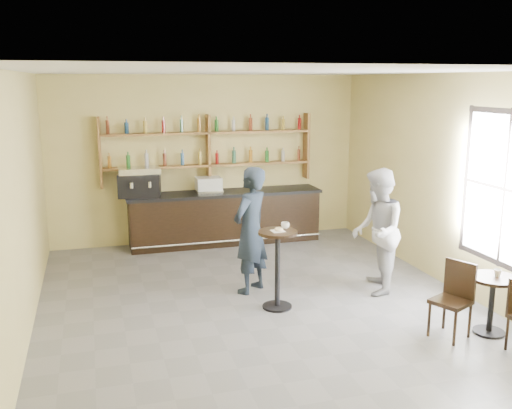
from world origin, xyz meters
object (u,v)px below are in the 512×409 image
object	(u,v)px
patron_second	(377,231)
man_main	(251,230)
bar_counter	(225,217)
espresso_machine	(140,182)
chair_west	(451,301)
cafe_table	(491,305)
pedestal_table	(277,270)
pastry_case	(208,185)

from	to	relation	value
patron_second	man_main	bearing A→B (deg)	-82.80
bar_counter	espresso_machine	xyz separation A→B (m)	(-1.59, 0.00, 0.77)
chair_west	patron_second	world-z (taller)	patron_second
cafe_table	patron_second	xyz separation A→B (m)	(-0.69, 1.70, 0.56)
man_main	patron_second	size ratio (longest dim) A/B	1.01
espresso_machine	man_main	world-z (taller)	man_main
pedestal_table	cafe_table	xyz separation A→B (m)	(2.28, -1.52, -0.18)
bar_counter	man_main	distance (m)	2.70
espresso_machine	pastry_case	world-z (taller)	espresso_machine
pastry_case	man_main	bearing A→B (deg)	-95.94
pastry_case	patron_second	bearing A→B (deg)	-67.57
pastry_case	pedestal_table	bearing A→B (deg)	-93.30
man_main	cafe_table	bearing A→B (deg)	96.83
chair_west	cafe_table	bearing A→B (deg)	59.77
cafe_table	chair_west	bearing A→B (deg)	174.81
pedestal_table	patron_second	bearing A→B (deg)	6.64
bar_counter	pedestal_table	distance (m)	3.38
pedestal_table	cafe_table	size ratio (longest dim) A/B	1.49
espresso_machine	patron_second	size ratio (longest dim) A/B	0.40
bar_counter	patron_second	xyz separation A→B (m)	(1.54, -3.20, 0.42)
man_main	patron_second	bearing A→B (deg)	122.29
chair_west	man_main	bearing A→B (deg)	-163.96
bar_counter	cafe_table	bearing A→B (deg)	-65.52
pastry_case	cafe_table	xyz separation A→B (m)	(2.54, -4.90, -0.78)
bar_counter	patron_second	size ratio (longest dim) A/B	2.01
pedestal_table	man_main	size ratio (longest dim) A/B	0.58
man_main	pastry_case	bearing A→B (deg)	-129.08
bar_counter	chair_west	xyz separation A→B (m)	(1.68, -4.85, -0.04)
cafe_table	espresso_machine	bearing A→B (deg)	127.95
cafe_table	chair_west	xyz separation A→B (m)	(-0.55, 0.05, 0.10)
bar_counter	pastry_case	xyz separation A→B (m)	(-0.31, 0.00, 0.65)
patron_second	espresso_machine	bearing A→B (deg)	-111.49
pedestal_table	patron_second	distance (m)	1.65
patron_second	chair_west	bearing A→B (deg)	28.79
bar_counter	pastry_case	size ratio (longest dim) A/B	7.65
pedestal_table	espresso_machine	bearing A→B (deg)	114.48
espresso_machine	bar_counter	bearing A→B (deg)	9.95
pedestal_table	chair_west	size ratio (longest dim) A/B	1.17
bar_counter	pastry_case	world-z (taller)	pastry_case
pastry_case	cafe_table	world-z (taller)	pastry_case
pastry_case	cafe_table	distance (m)	5.58
pastry_case	pedestal_table	world-z (taller)	pastry_case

